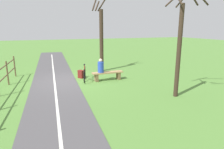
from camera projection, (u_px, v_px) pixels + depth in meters
name	position (u px, v px, depth m)	size (l,w,h in m)	color
ground_plane	(68.00, 81.00, 11.27)	(80.00, 80.00, 0.00)	#548438
paved_path	(57.00, 110.00, 7.30)	(2.40, 36.00, 0.02)	#4C494C
path_centre_line	(57.00, 110.00, 7.30)	(0.10, 32.00, 0.00)	silver
bench	(108.00, 74.00, 11.37)	(1.80, 0.40, 0.50)	#A88456
person_seated	(101.00, 67.00, 11.11)	(0.34, 0.34, 0.79)	#2847B7
bicycle	(85.00, 74.00, 11.29)	(0.48, 1.66, 0.93)	black
backpack	(81.00, 74.00, 11.90)	(0.39, 0.41, 0.48)	maroon
tree_near_bench	(180.00, 43.00, 8.26)	(1.36, 1.52, 5.01)	#38281E
tree_mid_field	(101.00, 38.00, 13.37)	(1.13, 0.77, 5.30)	#38281E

